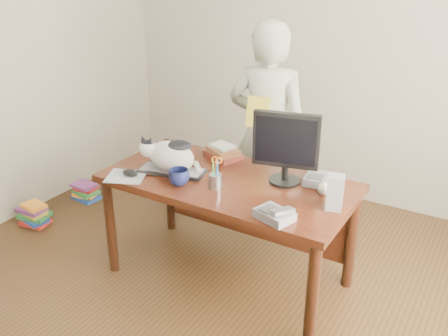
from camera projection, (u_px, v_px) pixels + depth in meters
room at (167, 114)px, 2.48m from camera, size 4.50×4.50×4.50m
desk at (234, 195)px, 3.31m from camera, size 1.60×0.80×0.75m
keyboard at (172, 171)px, 3.29m from camera, size 0.46×0.26×0.03m
cat at (169, 155)px, 3.24m from camera, size 0.42×0.28×0.24m
monitor at (286, 144)px, 3.04m from camera, size 0.41×0.24×0.46m
pen_cup at (216, 179)px, 3.06m from camera, size 0.10×0.10×0.21m
mousepad at (126, 176)px, 3.23m from camera, size 0.31×0.30×0.01m
mouse at (130, 173)px, 3.23m from camera, size 0.13×0.11×0.04m
coffee_mug at (179, 177)px, 3.10m from camera, size 0.18×0.18×0.10m
phone at (275, 214)px, 2.71m from camera, size 0.23×0.20×0.09m
speaker at (335, 192)px, 2.80m from camera, size 0.11×0.12×0.20m
baseball at (324, 189)px, 2.98m from camera, size 0.08×0.08×0.08m
book_stack at (223, 152)px, 3.51m from camera, size 0.29×0.26×0.09m
calculator at (317, 179)px, 3.14m from camera, size 0.16×0.20×0.06m
person at (268, 133)px, 3.73m from camera, size 0.67×0.50×1.68m
held_book at (258, 112)px, 3.52m from camera, size 0.17×0.12×0.22m
book_pile_a at (34, 214)px, 4.13m from camera, size 0.27×0.22×0.18m
book_pile_b at (86, 192)px, 4.55m from camera, size 0.26×0.20×0.15m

